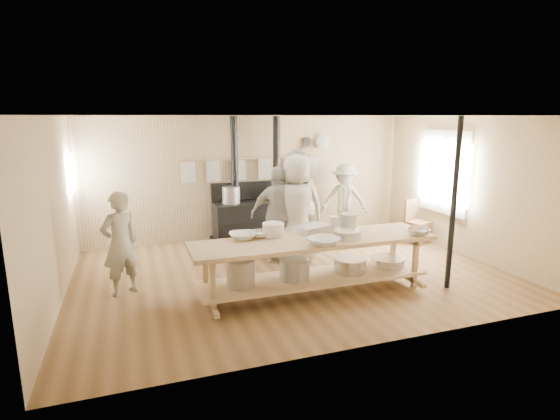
{
  "coord_description": "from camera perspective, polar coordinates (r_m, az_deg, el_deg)",
  "views": [
    {
      "loc": [
        -2.46,
        -6.51,
        2.59
      ],
      "look_at": [
        -0.15,
        0.2,
        1.07
      ],
      "focal_mm": 28.0,
      "sensor_mm": 36.0,
      "label": 1
    }
  ],
  "objects": [
    {
      "name": "ground",
      "position": [
        7.43,
        1.59,
        -8.3
      ],
      "size": [
        7.0,
        7.0,
        0.0
      ],
      "primitive_type": "plane",
      "color": "brown",
      "rests_on": "ground"
    },
    {
      "name": "room_shell",
      "position": [
        7.03,
        1.67,
        4.21
      ],
      "size": [
        7.0,
        7.0,
        7.0
      ],
      "color": "tan",
      "rests_on": "ground"
    },
    {
      "name": "window_right",
      "position": [
        9.32,
        20.73,
        4.62
      ],
      "size": [
        0.09,
        1.5,
        1.65
      ],
      "color": "beige",
      "rests_on": "ground"
    },
    {
      "name": "left_opening",
      "position": [
        8.62,
        -25.56,
        4.35
      ],
      "size": [
        0.0,
        0.9,
        0.9
      ],
      "color": "white",
      "rests_on": "ground"
    },
    {
      "name": "stove",
      "position": [
        9.2,
        -3.07,
        -0.89
      ],
      "size": [
        1.9,
        0.75,
        2.6
      ],
      "color": "black",
      "rests_on": "ground"
    },
    {
      "name": "towel_rail",
      "position": [
        9.3,
        -3.58,
        5.76
      ],
      "size": [
        3.0,
        0.04,
        0.47
      ],
      "color": "tan",
      "rests_on": "ground"
    },
    {
      "name": "back_wall_shelf",
      "position": [
        9.78,
        4.71,
        8.64
      ],
      "size": [
        0.63,
        0.14,
        0.32
      ],
      "color": "tan",
      "rests_on": "ground"
    },
    {
      "name": "prep_table",
      "position": [
        6.46,
        4.37,
        -6.59
      ],
      "size": [
        3.6,
        0.9,
        0.85
      ],
      "color": "tan",
      "rests_on": "ground"
    },
    {
      "name": "support_post",
      "position": [
        6.97,
        21.73,
        0.59
      ],
      "size": [
        0.08,
        0.08,
        2.6
      ],
      "primitive_type": "cylinder",
      "color": "black",
      "rests_on": "ground"
    },
    {
      "name": "cook_far_left",
      "position": [
        6.79,
        -20.16,
        -4.16
      ],
      "size": [
        0.67,
        0.6,
        1.55
      ],
      "primitive_type": "imported",
      "rotation": [
        0.0,
        0.0,
        3.65
      ],
      "color": "#AEAC9A",
      "rests_on": "ground"
    },
    {
      "name": "cook_left",
      "position": [
        8.15,
        2.02,
        0.85
      ],
      "size": [
        1.03,
        0.84,
        1.99
      ],
      "primitive_type": "imported",
      "rotation": [
        0.0,
        0.0,
        3.23
      ],
      "color": "#AEAC9A",
      "rests_on": "ground"
    },
    {
      "name": "cook_center",
      "position": [
        7.75,
        2.22,
        0.12
      ],
      "size": [
        1.05,
        0.78,
        1.96
      ],
      "primitive_type": "imported",
      "rotation": [
        0.0,
        0.0,
        2.96
      ],
      "color": "#AEAC9A",
      "rests_on": "ground"
    },
    {
      "name": "cook_right",
      "position": [
        7.78,
        -0.12,
        -0.64
      ],
      "size": [
        1.11,
        0.81,
        1.74
      ],
      "primitive_type": "imported",
      "rotation": [
        0.0,
        0.0,
        2.72
      ],
      "color": "#AEAC9A",
      "rests_on": "ground"
    },
    {
      "name": "cook_by_window",
      "position": [
        9.71,
        8.42,
        1.33
      ],
      "size": [
        1.18,
        0.97,
        1.59
      ],
      "primitive_type": "imported",
      "rotation": [
        0.0,
        0.0,
        -0.43
      ],
      "color": "#AEAC9A",
      "rests_on": "ground"
    },
    {
      "name": "chair",
      "position": [
        9.59,
        17.46,
        -2.48
      ],
      "size": [
        0.53,
        0.53,
        0.9
      ],
      "rotation": [
        0.0,
        0.0,
        0.32
      ],
      "color": "brown",
      "rests_on": "ground"
    },
    {
      "name": "bowl_white_a",
      "position": [
        6.35,
        -4.94,
        -3.38
      ],
      "size": [
        0.43,
        0.43,
        0.1
      ],
      "primitive_type": "imported",
      "rotation": [
        0.0,
        0.0,
        -0.12
      ],
      "color": "white",
      "rests_on": "prep_table"
    },
    {
      "name": "bowl_steel_a",
      "position": [
        6.41,
        -2.67,
        -3.2
      ],
      "size": [
        0.41,
        0.41,
        0.09
      ],
      "primitive_type": "imported",
      "rotation": [
        0.0,
        0.0,
        1.01
      ],
      "color": "silver",
      "rests_on": "prep_table"
    },
    {
      "name": "bowl_white_b",
      "position": [
        6.06,
        5.7,
        -4.1
      ],
      "size": [
        0.57,
        0.57,
        0.1
      ],
      "primitive_type": "imported",
      "rotation": [
        0.0,
        0.0,
        2.01
      ],
      "color": "white",
      "rests_on": "prep_table"
    },
    {
      "name": "bowl_steel_b",
      "position": [
        6.84,
        17.63,
        -2.74
      ],
      "size": [
        0.4,
        0.4,
        0.1
      ],
      "primitive_type": "imported",
      "rotation": [
        0.0,
        0.0,
        3.36
      ],
      "color": "silver",
      "rests_on": "prep_table"
    },
    {
      "name": "roasting_pan",
      "position": [
        6.69,
        4.21,
        -2.49
      ],
      "size": [
        0.6,
        0.5,
        0.11
      ],
      "primitive_type": "cube",
      "rotation": [
        0.0,
        0.0,
        0.35
      ],
      "color": "#B2B2B7",
      "rests_on": "prep_table"
    },
    {
      "name": "mixing_bowl_large",
      "position": [
        6.42,
        8.81,
        -3.16
      ],
      "size": [
        0.49,
        0.49,
        0.13
      ],
      "primitive_type": "cylinder",
      "rotation": [
        0.0,
        0.0,
        0.28
      ],
      "color": "silver",
      "rests_on": "prep_table"
    },
    {
      "name": "bucket_galv",
      "position": [
        6.93,
        8.99,
        -1.48
      ],
      "size": [
        0.35,
        0.35,
        0.25
      ],
      "primitive_type": "cylinder",
      "rotation": [
        0.0,
        0.0,
        -0.33
      ],
      "color": "gray",
      "rests_on": "prep_table"
    },
    {
      "name": "deep_bowl_enamel",
      "position": [
        6.46,
        -0.88,
        -2.58
      ],
      "size": [
        0.36,
        0.36,
        0.2
      ],
      "primitive_type": "cylinder",
      "rotation": [
        0.0,
        0.0,
        -0.14
      ],
      "color": "white",
      "rests_on": "prep_table"
    },
    {
      "name": "pitcher",
      "position": [
        6.82,
        7.06,
        -1.76
      ],
      "size": [
        0.18,
        0.18,
        0.23
      ],
      "primitive_type": "cylinder",
      "rotation": [
        0.0,
        0.0,
        -0.31
      ],
      "color": "white",
      "rests_on": "prep_table"
    }
  ]
}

